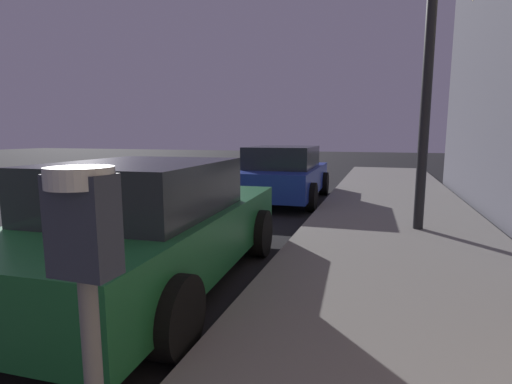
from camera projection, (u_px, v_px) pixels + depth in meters
parking_meter at (87, 288)px, 1.12m from camera, size 0.19×0.19×1.47m
car_green at (153, 226)px, 4.28m from camera, size 2.21×4.32×1.43m
car_blue at (284, 174)px, 9.97m from camera, size 2.15×4.17×1.43m
street_lamp at (431, 23)px, 5.95m from camera, size 0.44×0.44×4.91m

